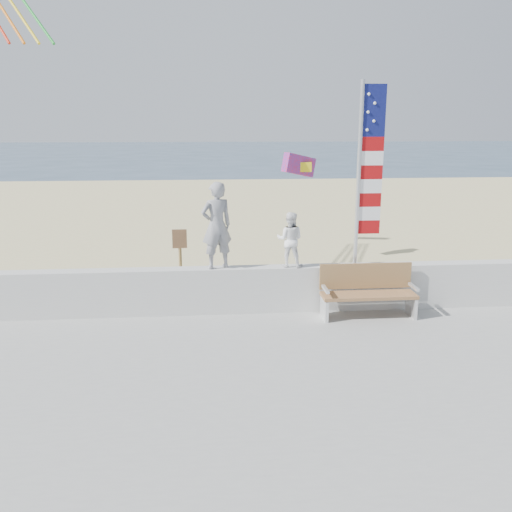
% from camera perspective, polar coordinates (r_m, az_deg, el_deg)
% --- Properties ---
extents(ground, '(220.00, 220.00, 0.00)m').
position_cam_1_polar(ground, '(9.00, -0.28, -11.16)').
color(ground, '#2C4259').
rests_on(ground, ground).
extents(sand, '(90.00, 40.00, 0.08)m').
position_cam_1_polar(sand, '(17.56, -2.68, 1.41)').
color(sand, beige).
rests_on(sand, ground).
extents(seawall, '(30.00, 0.35, 0.90)m').
position_cam_1_polar(seawall, '(10.64, -1.17, -3.53)').
color(seawall, silver).
rests_on(seawall, boardwalk).
extents(adult, '(0.71, 0.59, 1.67)m').
position_cam_1_polar(adult, '(10.31, -4.18, 3.22)').
color(adult, gray).
rests_on(adult, seawall).
extents(child, '(0.61, 0.53, 1.07)m').
position_cam_1_polar(child, '(10.48, 3.59, 1.74)').
color(child, white).
rests_on(child, seawall).
extents(bench, '(1.80, 0.57, 1.00)m').
position_cam_1_polar(bench, '(10.60, 11.65, -3.57)').
color(bench, '#996B43').
rests_on(bench, boardwalk).
extents(flag, '(0.50, 0.08, 3.50)m').
position_cam_1_polar(flag, '(10.59, 11.46, 9.16)').
color(flag, silver).
rests_on(flag, seawall).
extents(parafoil_kite, '(0.99, 0.69, 0.68)m').
position_cam_1_polar(parafoil_kite, '(14.54, 4.62, 9.50)').
color(parafoil_kite, red).
rests_on(parafoil_kite, ground).
extents(sign, '(0.32, 0.07, 1.46)m').
position_cam_1_polar(sign, '(12.12, -7.99, 0.03)').
color(sign, olive).
rests_on(sign, sand).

